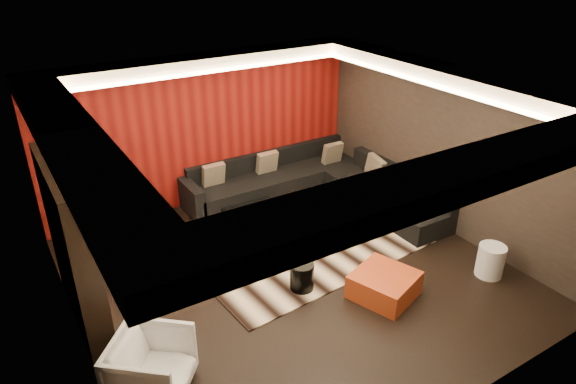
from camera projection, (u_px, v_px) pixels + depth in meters
floor at (292, 274)px, 7.76m from camera, size 6.00×6.00×0.02m
ceiling at (293, 91)px, 6.50m from camera, size 6.00×6.00×0.02m
wall_back at (205, 129)px, 9.41m from camera, size 6.00×0.02×2.80m
wall_left at (64, 254)px, 5.70m from camera, size 0.02×6.00×2.80m
wall_right at (445, 149)px, 8.55m from camera, size 0.02×6.00×2.80m
red_feature_wall at (206, 130)px, 9.38m from camera, size 5.98×0.05×2.78m
soffit_back at (207, 61)px, 8.60m from camera, size 6.00×0.60×0.22m
soffit_front at (457, 176)px, 4.50m from camera, size 6.00×0.60×0.22m
soffit_left at (71, 140)px, 5.27m from camera, size 0.60×4.80×0.22m
soffit_right at (442, 74)px, 7.82m from camera, size 0.60×4.80×0.22m
cove_back at (216, 71)px, 8.38m from camera, size 4.80×0.08×0.04m
cove_front at (428, 171)px, 4.80m from camera, size 4.80×0.08×0.04m
cove_left at (106, 142)px, 5.48m from camera, size 0.08×4.80×0.04m
cove_right at (425, 83)px, 7.70m from camera, size 0.08×4.80×0.04m
tv_surround at (73, 248)px, 6.37m from camera, size 0.30×2.00×2.20m
tv_screen at (81, 220)px, 6.29m from camera, size 0.04×1.30×0.80m
tv_shelf at (92, 271)px, 6.62m from camera, size 0.04×1.60×0.04m
rug at (301, 235)px, 8.74m from camera, size 4.22×3.30×0.02m
coffee_table at (250, 209)px, 9.36m from camera, size 1.49×1.49×0.19m
drum_stool at (302, 276)px, 7.32m from camera, size 0.35×0.35×0.41m
striped_pouf at (224, 261)px, 7.71m from camera, size 0.83×0.83×0.35m
white_side_table at (491, 261)px, 7.62m from camera, size 0.51×0.51×0.50m
orange_ottoman at (384, 285)px, 7.21m from camera, size 1.02×1.02×0.36m
armchair at (151, 367)px, 5.58m from camera, size 1.14×1.13×0.74m
sectional_sofa at (317, 186)px, 9.87m from camera, size 3.65×3.50×0.75m
throw_pillows at (319, 169)px, 9.73m from camera, size 3.04×2.78×0.50m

